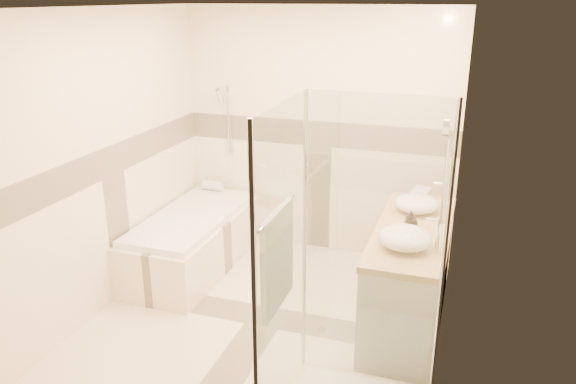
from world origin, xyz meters
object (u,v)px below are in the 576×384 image
(bathtub, at_px, (193,238))
(amenity_bottle_b, at_px, (411,220))
(shower_enclosure, at_px, (337,349))
(amenity_bottle_a, at_px, (410,222))
(vessel_sink_far, at_px, (405,238))
(vanity, at_px, (410,276))
(vessel_sink_near, at_px, (417,203))

(bathtub, distance_m, amenity_bottle_b, 2.25)
(shower_enclosure, distance_m, amenity_bottle_a, 1.29)
(vessel_sink_far, bearing_deg, shower_enclosure, -107.35)
(vanity, xyz_separation_m, vessel_sink_far, (-0.02, -0.40, 0.50))
(bathtub, relative_size, amenity_bottle_a, 10.37)
(vanity, bearing_deg, bathtub, 170.75)
(vanity, xyz_separation_m, amenity_bottle_a, (-0.02, -0.09, 0.51))
(shower_enclosure, height_order, vessel_sink_far, shower_enclosure)
(vessel_sink_near, height_order, vessel_sink_far, vessel_sink_far)
(vanity, distance_m, amenity_bottle_b, 0.49)
(vanity, height_order, shower_enclosure, shower_enclosure)
(bathtub, distance_m, vanity, 2.18)
(vanity, distance_m, vessel_sink_near, 0.62)
(vessel_sink_near, relative_size, amenity_bottle_a, 2.26)
(vessel_sink_near, bearing_deg, bathtub, -179.64)
(bathtub, bearing_deg, vanity, -9.25)
(vanity, bearing_deg, vessel_sink_near, 93.15)
(vessel_sink_far, bearing_deg, vanity, 87.12)
(amenity_bottle_b, bearing_deg, amenity_bottle_a, -90.00)
(vessel_sink_far, height_order, amenity_bottle_a, amenity_bottle_a)
(shower_enclosure, bearing_deg, bathtub, 138.90)
(vessel_sink_near, relative_size, amenity_bottle_b, 2.68)
(amenity_bottle_a, bearing_deg, vessel_sink_far, -90.00)
(bathtub, height_order, amenity_bottle_a, amenity_bottle_a)
(vessel_sink_near, xyz_separation_m, amenity_bottle_a, (0.00, -0.45, 0.01))
(vessel_sink_far, bearing_deg, amenity_bottle_a, 90.00)
(vanity, height_order, amenity_bottle_a, amenity_bottle_a)
(shower_enclosure, height_order, vessel_sink_near, shower_enclosure)
(vessel_sink_near, height_order, amenity_bottle_b, vessel_sink_near)
(vanity, distance_m, amenity_bottle_a, 0.51)
(bathtub, relative_size, amenity_bottle_b, 12.30)
(bathtub, distance_m, shower_enclosure, 2.47)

